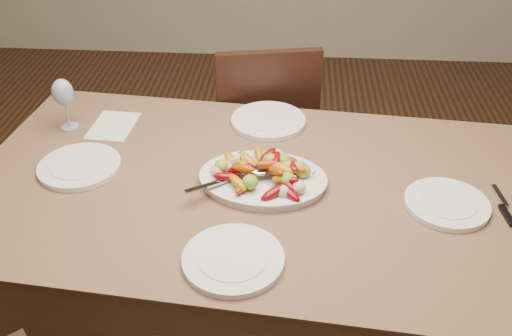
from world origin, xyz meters
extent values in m
cube|color=brown|center=(-0.02, 0.22, 0.38)|extent=(1.93, 1.20, 0.76)
ellipsoid|color=white|center=(0.00, 0.23, 0.77)|extent=(0.42, 0.32, 0.02)
cylinder|color=white|center=(-0.60, 0.27, 0.77)|extent=(0.27, 0.27, 0.02)
cylinder|color=white|center=(0.56, 0.15, 0.77)|extent=(0.25, 0.25, 0.02)
cylinder|color=white|center=(0.00, 0.61, 0.77)|extent=(0.28, 0.28, 0.02)
cylinder|color=white|center=(-0.05, -0.13, 0.77)|extent=(0.27, 0.27, 0.02)
cube|color=silver|center=(-0.57, 0.55, 0.76)|extent=(0.16, 0.22, 0.00)
camera|label=1|loc=(0.09, -1.23, 1.82)|focal=40.00mm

